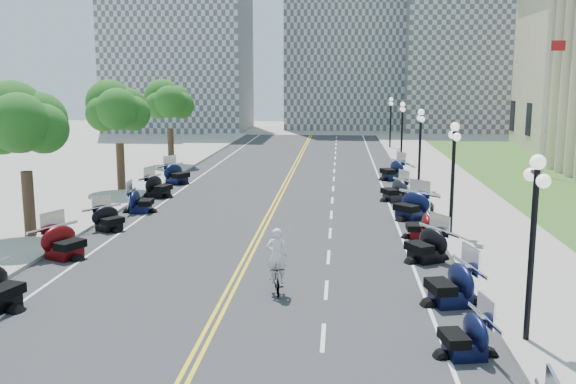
{
  "coord_description": "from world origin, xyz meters",
  "views": [
    {
      "loc": [
        3.58,
        -24.58,
        7.01
      ],
      "look_at": [
        1.31,
        3.39,
        2.0
      ],
      "focal_mm": 40.0,
      "sensor_mm": 36.0,
      "label": 1
    }
  ],
  "objects": [
    {
      "name": "lane_dash_10",
      "position": [
        3.2,
        16.0,
        0.01
      ],
      "size": [
        0.12,
        2.0,
        0.0
      ],
      "primitive_type": "cube",
      "color": "white",
      "rests_on": "road"
    },
    {
      "name": "lane_dash_15",
      "position": [
        3.2,
        36.0,
        0.01
      ],
      "size": [
        0.12,
        2.0,
        0.0
      ],
      "primitive_type": "cube",
      "color": "white",
      "rests_on": "road"
    },
    {
      "name": "sidewalk_north",
      "position": [
        10.5,
        10.0,
        0.07
      ],
      "size": [
        5.0,
        90.0,
        0.15
      ],
      "primitive_type": "cube",
      "color": "#9E9991",
      "rests_on": "ground"
    },
    {
      "name": "distant_block_b",
      "position": [
        4.0,
        68.0,
        15.0
      ],
      "size": [
        16.0,
        12.0,
        30.0
      ],
      "primitive_type": "cube",
      "color": "gray",
      "rests_on": "ground"
    },
    {
      "name": "lane_dash_6",
      "position": [
        3.2,
        0.0,
        0.01
      ],
      "size": [
        0.12,
        2.0,
        0.0
      ],
      "primitive_type": "cube",
      "color": "white",
      "rests_on": "road"
    },
    {
      "name": "street_lamp_1",
      "position": [
        8.6,
        -8.0,
        2.6
      ],
      "size": [
        0.5,
        1.2,
        4.9
      ],
      "primitive_type": null,
      "color": "black",
      "rests_on": "sidewalk_north"
    },
    {
      "name": "lane_dash_5",
      "position": [
        3.2,
        -4.0,
        0.01
      ],
      "size": [
        0.12,
        2.0,
        0.0
      ],
      "primitive_type": "cube",
      "color": "white",
      "rests_on": "road"
    },
    {
      "name": "lane_dash_8",
      "position": [
        3.2,
        8.0,
        0.01
      ],
      "size": [
        0.12,
        2.0,
        0.0
      ],
      "primitive_type": "cube",
      "color": "white",
      "rests_on": "road"
    },
    {
      "name": "edge_line_south",
      "position": [
        -6.4,
        10.0,
        0.01
      ],
      "size": [
        0.12,
        90.0,
        0.0
      ],
      "primitive_type": "cube",
      "color": "white",
      "rests_on": "road"
    },
    {
      "name": "lane_dash_13",
      "position": [
        3.2,
        28.0,
        0.01
      ],
      "size": [
        0.12,
        2.0,
        0.0
      ],
      "primitive_type": "cube",
      "color": "white",
      "rests_on": "road"
    },
    {
      "name": "motorcycle_s_8",
      "position": [
        -7.13,
        12.18,
        0.73
      ],
      "size": [
        2.61,
        2.61,
        1.47
      ],
      "primitive_type": null,
      "rotation": [
        0.0,
        0.0,
        1.28
      ],
      "color": "black",
      "rests_on": "road"
    },
    {
      "name": "centerline_yellow_a",
      "position": [
        -0.12,
        10.0,
        0.01
      ],
      "size": [
        0.12,
        90.0,
        0.0
      ],
      "primitive_type": "cube",
      "color": "yellow",
      "rests_on": "road"
    },
    {
      "name": "distant_block_a",
      "position": [
        -18.0,
        62.0,
        13.0
      ],
      "size": [
        18.0,
        14.0,
        26.0
      ],
      "primitive_type": "cube",
      "color": "gray",
      "rests_on": "ground"
    },
    {
      "name": "lane_dash_18",
      "position": [
        3.2,
        48.0,
        0.01
      ],
      "size": [
        0.12,
        2.0,
        0.0
      ],
      "primitive_type": "cube",
      "color": "white",
      "rests_on": "road"
    },
    {
      "name": "lane_dash_9",
      "position": [
        3.2,
        12.0,
        0.01
      ],
      "size": [
        0.12,
        2.0,
        0.0
      ],
      "primitive_type": "cube",
      "color": "white",
      "rests_on": "road"
    },
    {
      "name": "ground",
      "position": [
        0.0,
        0.0,
        0.0
      ],
      "size": [
        160.0,
        160.0,
        0.0
      ],
      "primitive_type": "plane",
      "color": "gray"
    },
    {
      "name": "lane_dash_4",
      "position": [
        3.2,
        -8.0,
        0.01
      ],
      "size": [
        0.12,
        2.0,
        0.0
      ],
      "primitive_type": "cube",
      "color": "white",
      "rests_on": "road"
    },
    {
      "name": "lane_dash_11",
      "position": [
        3.2,
        20.0,
        0.01
      ],
      "size": [
        0.12,
        2.0,
        0.0
      ],
      "primitive_type": "cube",
      "color": "white",
      "rests_on": "road"
    },
    {
      "name": "motorcycle_n_4",
      "position": [
        7.1,
        -5.07,
        0.75
      ],
      "size": [
        2.6,
        2.6,
        1.5
      ],
      "primitive_type": null,
      "rotation": [
        0.0,
        0.0,
        -1.33
      ],
      "color": "black",
      "rests_on": "road"
    },
    {
      "name": "flagpole",
      "position": [
        18.0,
        22.0,
        5.0
      ],
      "size": [
        1.1,
        0.2,
        10.0
      ],
      "primitive_type": null,
      "color": "silver",
      "rests_on": "ground"
    },
    {
      "name": "street_lamp_4",
      "position": [
        8.6,
        28.0,
        2.6
      ],
      "size": [
        0.5,
        1.2,
        4.9
      ],
      "primitive_type": null,
      "color": "black",
      "rests_on": "sidewalk_north"
    },
    {
      "name": "lane_dash_16",
      "position": [
        3.2,
        40.0,
        0.01
      ],
      "size": [
        0.12,
        2.0,
        0.0
      ],
      "primitive_type": "cube",
      "color": "white",
      "rests_on": "road"
    },
    {
      "name": "street_lamp_2",
      "position": [
        8.6,
        4.0,
        2.6
      ],
      "size": [
        0.5,
        1.2,
        4.9
      ],
      "primitive_type": null,
      "color": "black",
      "rests_on": "sidewalk_north"
    },
    {
      "name": "lane_dash_14",
      "position": [
        3.2,
        32.0,
        0.01
      ],
      "size": [
        0.12,
        2.0,
        0.0
      ],
      "primitive_type": "cube",
      "color": "white",
      "rests_on": "road"
    },
    {
      "name": "motorcycle_s_9",
      "position": [
        -7.27,
        17.1,
        0.76
      ],
      "size": [
        2.93,
        2.93,
        1.51
      ],
      "primitive_type": null,
      "rotation": [
        0.0,
        0.0,
        1.07
      ],
      "color": "black",
      "rests_on": "road"
    },
    {
      "name": "motorcycle_n_3",
      "position": [
        6.82,
        -8.91,
        0.63
      ],
      "size": [
        2.11,
        2.11,
        1.26
      ],
      "primitive_type": null,
      "rotation": [
        0.0,
        0.0,
        -1.38
      ],
      "color": "black",
      "rests_on": "road"
    },
    {
      "name": "motorcycle_s_7",
      "position": [
        -6.84,
        7.79,
        0.68
      ],
      "size": [
        2.08,
        2.08,
        1.37
      ],
      "primitive_type": null,
      "rotation": [
        0.0,
        0.0,
        1.63
      ],
      "color": "black",
      "rests_on": "road"
    },
    {
      "name": "street_lamp_3",
      "position": [
        8.6,
        16.0,
        2.6
      ],
      "size": [
        0.5,
        1.2,
        4.9
      ],
      "primitive_type": null,
      "color": "black",
      "rests_on": "sidewalk_north"
    },
    {
      "name": "tree_2",
      "position": [
        -10.0,
        2.0,
        4.75
      ],
      "size": [
        4.8,
        4.8,
        9.2
      ],
      "primitive_type": null,
      "color": "#235619",
      "rests_on": "sidewalk_south"
    },
    {
      "name": "lane_dash_7",
      "position": [
        3.2,
        4.0,
        0.01
      ],
      "size": [
        0.12,
        2.0,
        0.0
      ],
      "primitive_type": "cube",
      "color": "white",
      "rests_on": "road"
    },
    {
      "name": "motorcycle_n_8",
      "position": [
        6.79,
        12.16,
        0.71
      ],
      "size": [
        2.71,
        2.71,
        1.43
      ],
      "primitive_type": null,
      "rotation": [
        0.0,
        0.0,
        -1.14
      ],
      "color": "black",
      "rests_on": "road"
    },
    {
      "name": "motorcycle_n_5",
      "position": [
        6.97,
        -0.23,
        0.73
      ],
      "size": [
        2.86,
        2.86,
        1.47
      ],
      "primitive_type": null,
      "rotation": [
        0.0,
        0.0,
        -1.05
      ],
      "color": "black",
      "rests_on": "road"
    },
    {
      "name": "cyclist_rider",
      "position": [
        1.58,
        -4.44,
        1.9
      ],
      "size": [
        0.68,
        0.44,
        1.86
      ],
      "primitive_type": "imported",
      "rotation": [
        0.0,
        0.0,
        3.14
      ],
      "color": "silver",
      "rests_on": "bicycle"
    },
    {
      "name": "distant_block_c",
      "position": [
        22.0,
        65.0,
        11.0
      ],
      "size": [
        20.0,
        14.0,
        22.0
      ],
      "primitive_type": "cube",
      "color": "gray",
      "rests_on": "ground"
    },
    {
      "name": "lane_dash_19",
      "position": [
        3.2,
        52.0,
        0.01
      ],
      "size": [
        0.12,
        2.0,
        0.0
      ],
      "primitive_type": "cube",
      "color": "white",
      "rests_on": "road"
    },
    {
      "name": "centerline_yellow_b",
      "position": [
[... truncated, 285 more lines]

